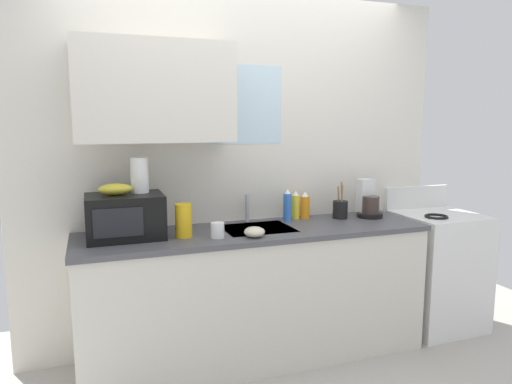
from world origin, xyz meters
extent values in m
cube|color=silver|center=(0.00, 0.35, 1.25)|extent=(3.11, 0.10, 2.50)
cube|color=silver|center=(-0.62, 0.14, 1.79)|extent=(0.97, 0.32, 0.62)
cube|color=silver|center=(0.02, 0.31, 1.73)|extent=(0.56, 0.02, 0.55)
cube|color=silver|center=(0.00, 0.00, 0.43)|extent=(2.31, 0.60, 0.86)
cube|color=#4C4C51|center=(0.00, 0.00, 0.88)|extent=(2.34, 0.63, 0.03)
cube|color=#9EA0A5|center=(0.02, 0.02, 0.83)|extent=(0.46, 0.38, 0.14)
cylinder|color=#B2B5BA|center=(0.02, 0.24, 1.00)|extent=(0.03, 0.03, 0.20)
cube|color=white|center=(1.51, 0.00, 0.45)|extent=(0.60, 0.60, 0.90)
torus|color=black|center=(1.39, -0.10, 0.91)|extent=(0.17, 0.17, 0.02)
cube|color=white|center=(1.51, 0.28, 0.99)|extent=(0.60, 0.04, 0.18)
cube|color=black|center=(-0.83, 0.05, 1.04)|extent=(0.46, 0.34, 0.27)
cube|color=black|center=(-0.88, -0.12, 1.04)|extent=(0.28, 0.01, 0.17)
ellipsoid|color=gold|center=(-0.88, 0.05, 1.20)|extent=(0.20, 0.11, 0.07)
cylinder|color=white|center=(-0.73, 0.10, 1.28)|extent=(0.11, 0.11, 0.22)
cylinder|color=black|center=(0.93, 0.08, 0.92)|extent=(0.19, 0.19, 0.03)
cylinder|color=#3F332D|center=(0.93, 0.07, 1.00)|extent=(0.12, 0.12, 0.13)
cube|color=silver|center=(0.93, 0.15, 1.05)|extent=(0.11, 0.09, 0.26)
cylinder|color=blue|center=(0.30, 0.16, 1.00)|extent=(0.06, 0.06, 0.20)
cone|color=white|center=(0.30, 0.16, 1.12)|extent=(0.04, 0.04, 0.04)
cylinder|color=yellow|center=(0.39, 0.22, 0.99)|extent=(0.06, 0.06, 0.17)
cone|color=white|center=(0.39, 0.22, 1.09)|extent=(0.05, 0.05, 0.04)
cylinder|color=orange|center=(0.46, 0.21, 0.98)|extent=(0.07, 0.07, 0.17)
cone|color=white|center=(0.46, 0.21, 1.08)|extent=(0.05, 0.05, 0.04)
cylinder|color=gold|center=(-0.49, -0.05, 1.00)|extent=(0.10, 0.10, 0.21)
cylinder|color=white|center=(-0.30, -0.14, 0.95)|extent=(0.08, 0.08, 0.09)
cylinder|color=black|center=(0.70, 0.12, 0.97)|extent=(0.11, 0.11, 0.13)
cylinder|color=olive|center=(0.69, 0.12, 1.04)|extent=(0.02, 0.02, 0.20)
cylinder|color=olive|center=(0.72, 0.13, 1.05)|extent=(0.02, 0.03, 0.23)
cylinder|color=olive|center=(0.70, 0.10, 1.04)|extent=(0.03, 0.03, 0.21)
ellipsoid|color=beige|center=(-0.08, -0.20, 0.93)|extent=(0.13, 0.13, 0.06)
camera|label=1|loc=(-1.02, -2.85, 1.61)|focal=32.70mm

